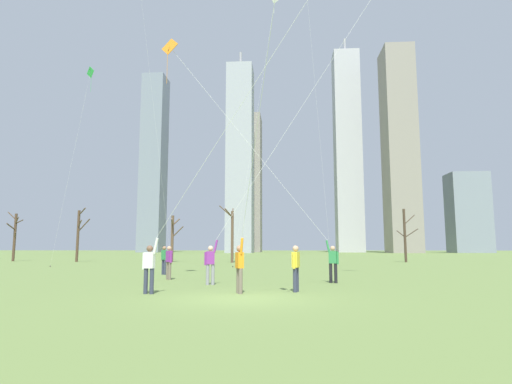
# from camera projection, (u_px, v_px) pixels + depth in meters

# --- Properties ---
(ground_plane) EXTENTS (400.00, 400.00, 0.00)m
(ground_plane) POSITION_uv_depth(u_px,v_px,m) (242.00, 299.00, 13.02)
(ground_plane) COLOR olive
(kite_flyer_far_back_orange) EXTENTS (8.73, 1.74, 12.40)m
(kite_flyer_far_back_orange) POSITION_uv_depth(u_px,v_px,m) (301.00, 219.00, 19.39)
(kite_flyer_far_back_orange) COLOR black
(kite_flyer_far_back_orange) RESTS_ON ground
(kite_flyer_foreground_left_yellow) EXTENTS (9.00, 1.93, 15.11)m
(kite_flyer_foreground_left_yellow) POSITION_uv_depth(u_px,v_px,m) (252.00, 194.00, 18.43)
(kite_flyer_foreground_left_yellow) COLOR gray
(kite_flyer_foreground_left_yellow) RESTS_ON ground
(kite_flyer_midfield_right_pink) EXTENTS (2.27, 6.78, 11.52)m
(kite_flyer_midfield_right_pink) POSITION_uv_depth(u_px,v_px,m) (244.00, 233.00, 14.01)
(kite_flyer_midfield_right_pink) COLOR #726656
(kite_flyer_midfield_right_pink) RESTS_ON ground
(kite_flyer_foreground_right_purple) EXTENTS (7.49, 3.16, 11.75)m
(kite_flyer_foreground_right_purple) POSITION_uv_depth(u_px,v_px,m) (199.00, 184.00, 14.02)
(kite_flyer_foreground_right_purple) COLOR #33384C
(kite_flyer_foreground_right_purple) RESTS_ON ground
(bystander_watching_nearby) EXTENTS (0.37, 0.41, 1.62)m
(bystander_watching_nearby) POSITION_uv_depth(u_px,v_px,m) (169.00, 261.00, 20.75)
(bystander_watching_nearby) COLOR #726656
(bystander_watching_nearby) RESTS_ON ground
(bystander_far_off_by_trees) EXTENTS (0.39, 0.38, 1.62)m
(bystander_far_off_by_trees) POSITION_uv_depth(u_px,v_px,m) (164.00, 259.00, 24.52)
(bystander_far_off_by_trees) COLOR #33384C
(bystander_far_off_by_trees) RESTS_ON ground
(bystander_strolling_midfield) EXTENTS (0.30, 0.49, 1.62)m
(bystander_strolling_midfield) POSITION_uv_depth(u_px,v_px,m) (296.00, 266.00, 15.05)
(bystander_strolling_midfield) COLOR #33384C
(bystander_strolling_midfield) RESTS_ON ground
(distant_kite_drifting_right_white) EXTENTS (3.79, 3.89, 25.08)m
(distant_kite_drifting_right_white) POSITION_uv_depth(u_px,v_px,m) (269.00, 34.00, 39.10)
(distant_kite_drifting_right_white) COLOR white
(distant_kite_drifting_right_white) RESTS_ON ground
(distant_kite_drifting_left_green) EXTENTS (3.23, 0.81, 16.62)m
(distant_kite_drifting_left_green) POSITION_uv_depth(u_px,v_px,m) (87.00, 91.00, 35.72)
(distant_kite_drifting_left_green) COLOR green
(distant_kite_drifting_left_green) RESTS_ON ground
(distant_kite_high_overhead_red) EXTENTS (3.13, 4.14, 25.80)m
(distant_kite_high_overhead_red) POSITION_uv_depth(u_px,v_px,m) (143.00, 11.00, 39.41)
(distant_kite_high_overhead_red) COLOR red
(distant_kite_high_overhead_red) RESTS_ON ground
(bare_tree_far_right_edge) EXTENTS (1.48, 2.97, 5.82)m
(bare_tree_far_right_edge) POSITION_uv_depth(u_px,v_px,m) (232.00, 233.00, 43.65)
(bare_tree_far_right_edge) COLOR brown
(bare_tree_far_right_edge) RESTS_ON ground
(bare_tree_left_of_center) EXTENTS (1.61, 1.46, 5.76)m
(bare_tree_left_of_center) POSITION_uv_depth(u_px,v_px,m) (79.00, 233.00, 46.19)
(bare_tree_left_of_center) COLOR #4C3828
(bare_tree_left_of_center) RESTS_ON ground
(bare_tree_rightmost) EXTENTS (1.45, 2.19, 4.94)m
(bare_tree_rightmost) POSITION_uv_depth(u_px,v_px,m) (173.00, 237.00, 45.54)
(bare_tree_rightmost) COLOR brown
(bare_tree_rightmost) RESTS_ON ground
(bare_tree_center) EXTENTS (2.00, 1.23, 5.61)m
(bare_tree_center) POSITION_uv_depth(u_px,v_px,m) (405.00, 235.00, 45.05)
(bare_tree_center) COLOR #423326
(bare_tree_center) RESTS_ON ground
(bare_tree_right_of_center) EXTENTS (2.21, 1.57, 5.60)m
(bare_tree_right_of_center) POSITION_uv_depth(u_px,v_px,m) (15.00, 235.00, 48.35)
(bare_tree_right_of_center) COLOR #4C3828
(bare_tree_right_of_center) RESTS_ON ground
(skyline_wide_slab) EXTENTS (5.81, 11.62, 45.86)m
(skyline_wide_slab) POSITION_uv_depth(u_px,v_px,m) (253.00, 183.00, 143.56)
(skyline_wide_slab) COLOR gray
(skyline_wide_slab) RESTS_ON ground
(skyline_short_annex) EXTENTS (8.09, 8.02, 69.83)m
(skyline_short_annex) POSITION_uv_depth(u_px,v_px,m) (348.00, 150.00, 136.03)
(skyline_short_annex) COLOR #B2B2B7
(skyline_short_annex) RESTS_ON ground
(skyline_mid_tower_right) EXTENTS (7.36, 9.21, 59.21)m
(skyline_mid_tower_right) POSITION_uv_depth(u_px,v_px,m) (240.00, 158.00, 123.11)
(skyline_mid_tower_right) COLOR #9EA3AD
(skyline_mid_tower_right) RESTS_ON ground
(skyline_slender_spire) EXTENTS (8.30, 10.32, 59.09)m
(skyline_slender_spire) POSITION_uv_depth(u_px,v_px,m) (400.00, 148.00, 121.65)
(skyline_slender_spire) COLOR gray
(skyline_slender_spire) RESTS_ON ground
(skyline_tall_tower) EXTENTS (6.90, 8.43, 56.68)m
(skyline_tall_tower) POSITION_uv_depth(u_px,v_px,m) (154.00, 163.00, 136.01)
(skyline_tall_tower) COLOR gray
(skyline_tall_tower) RESTS_ON ground
(skyline_squat_block) EXTENTS (10.46, 8.09, 22.84)m
(skyline_squat_block) POSITION_uv_depth(u_px,v_px,m) (468.00, 213.00, 122.57)
(skyline_squat_block) COLOR gray
(skyline_squat_block) RESTS_ON ground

